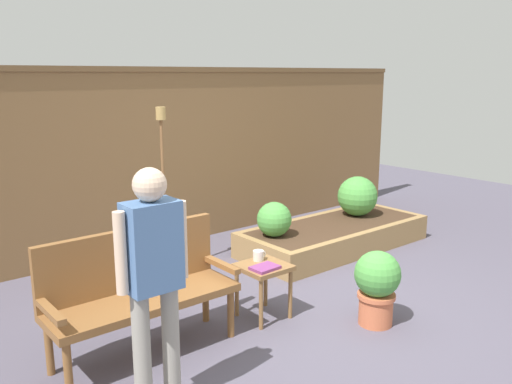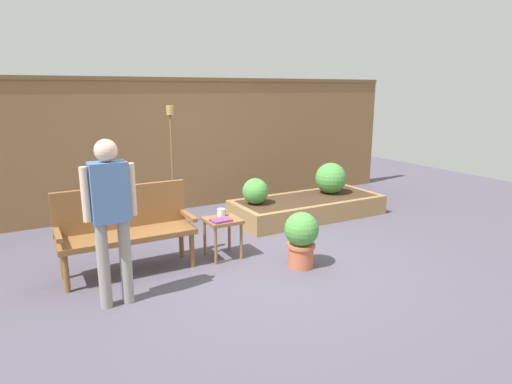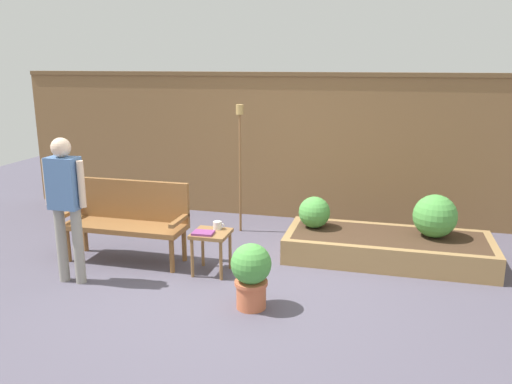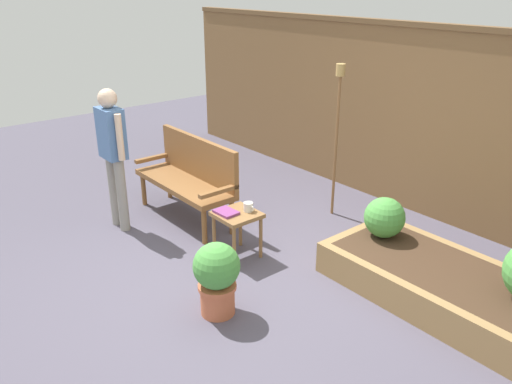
# 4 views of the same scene
# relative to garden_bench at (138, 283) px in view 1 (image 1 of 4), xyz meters

# --- Properties ---
(ground_plane) EXTENTS (14.00, 14.00, 0.00)m
(ground_plane) POSITION_rel_garden_bench_xyz_m (1.42, -0.42, -0.54)
(ground_plane) COLOR #514C5B
(fence_back) EXTENTS (8.40, 0.14, 2.16)m
(fence_back) POSITION_rel_garden_bench_xyz_m (1.42, 2.18, 0.55)
(fence_back) COLOR brown
(fence_back) RESTS_ON ground_plane
(garden_bench) EXTENTS (1.44, 0.48, 0.94)m
(garden_bench) POSITION_rel_garden_bench_xyz_m (0.00, 0.00, 0.00)
(garden_bench) COLOR brown
(garden_bench) RESTS_ON ground_plane
(side_table) EXTENTS (0.40, 0.40, 0.48)m
(side_table) POSITION_rel_garden_bench_xyz_m (1.09, -0.17, -0.15)
(side_table) COLOR olive
(side_table) RESTS_ON ground_plane
(cup_on_table) EXTENTS (0.13, 0.09, 0.09)m
(cup_on_table) POSITION_rel_garden_bench_xyz_m (1.13, -0.06, -0.02)
(cup_on_table) COLOR silver
(cup_on_table) RESTS_ON side_table
(book_on_table) EXTENTS (0.24, 0.18, 0.03)m
(book_on_table) POSITION_rel_garden_bench_xyz_m (1.03, -0.26, -0.05)
(book_on_table) COLOR #7F3875
(book_on_table) RESTS_ON side_table
(potted_boxwood) EXTENTS (0.39, 0.39, 0.64)m
(potted_boxwood) POSITION_rel_garden_bench_xyz_m (1.74, -0.88, -0.18)
(potted_boxwood) COLOR #C66642
(potted_boxwood) RESTS_ON ground_plane
(raised_planter_bed) EXTENTS (2.40, 1.00, 0.30)m
(raised_planter_bed) POSITION_rel_garden_bench_xyz_m (2.99, 0.74, -0.39)
(raised_planter_bed) COLOR #997547
(raised_planter_bed) RESTS_ON ground_plane
(shrub_near_bench) EXTENTS (0.39, 0.39, 0.39)m
(shrub_near_bench) POSITION_rel_garden_bench_xyz_m (2.09, 0.83, -0.05)
(shrub_near_bench) COLOR brown
(shrub_near_bench) RESTS_ON raised_planter_bed
(shrub_far_corner) EXTENTS (0.51, 0.51, 0.51)m
(shrub_far_corner) POSITION_rel_garden_bench_xyz_m (3.50, 0.83, 0.01)
(shrub_far_corner) COLOR brown
(shrub_far_corner) RESTS_ON raised_planter_bed
(tiki_torch) EXTENTS (0.10, 0.10, 1.75)m
(tiki_torch) POSITION_rel_garden_bench_xyz_m (0.99, 1.32, 0.65)
(tiki_torch) COLOR brown
(tiki_torch) RESTS_ON ground_plane
(person_by_bench) EXTENTS (0.47, 0.20, 1.56)m
(person_by_bench) POSITION_rel_garden_bench_xyz_m (-0.28, -0.78, 0.39)
(person_by_bench) COLOR gray
(person_by_bench) RESTS_ON ground_plane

